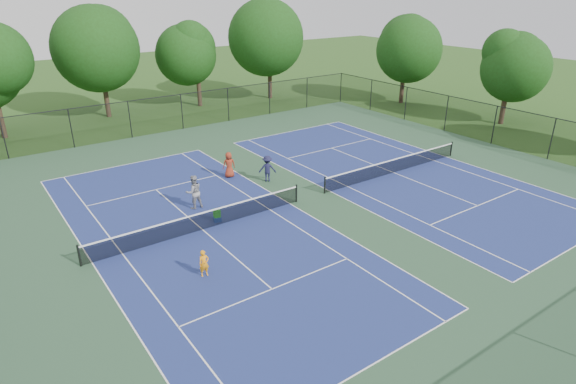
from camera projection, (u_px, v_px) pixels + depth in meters
ground at (311, 198)px, 28.29m from camera, size 140.00×140.00×0.00m
court_pad at (311, 197)px, 28.29m from camera, size 36.00×36.00×0.01m
tennis_court_left at (203, 228)px, 24.53m from camera, size 12.00×23.83×1.07m
tennis_court_right at (394, 171)px, 31.97m from camera, size 12.00×23.83×1.07m
perimeter_fence at (311, 172)px, 27.65m from camera, size 36.08×36.08×3.02m
tree_back_b at (98, 44)px, 42.99m from camera, size 7.60×7.60×10.03m
tree_back_c at (196, 51)px, 47.47m from camera, size 6.00×6.00×8.40m
tree_back_d at (269, 33)px, 50.44m from camera, size 7.80×7.80×10.37m
tree_side_e at (406, 46)px, 48.68m from camera, size 6.60×6.60×8.87m
tree_side_f at (511, 64)px, 41.21m from camera, size 5.80×5.80×8.12m
child_player at (204, 263)px, 20.48m from camera, size 0.47×0.34×1.22m
instructor at (194, 192)px, 26.60m from camera, size 0.98×0.78×1.94m
bystander_b at (267, 169)px, 30.32m from camera, size 1.26×1.14×1.70m
bystander_c at (229, 165)px, 30.99m from camera, size 0.92×0.71×1.68m
ball_crate at (217, 219)px, 25.37m from camera, size 0.44×0.39×0.28m
ball_hopper at (217, 213)px, 25.23m from camera, size 0.38×0.33×0.43m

